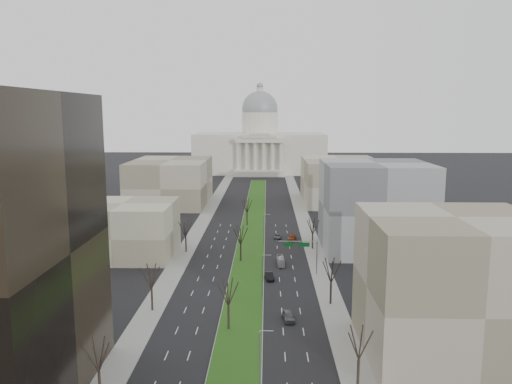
# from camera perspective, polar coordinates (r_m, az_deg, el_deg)

# --- Properties ---
(ground) EXTENTS (600.00, 600.00, 0.00)m
(ground) POSITION_cam_1_polar(r_m,az_deg,el_deg) (166.17, -0.34, -3.88)
(ground) COLOR black
(ground) RESTS_ON ground
(median) EXTENTS (8.00, 222.03, 0.20)m
(median) POSITION_cam_1_polar(r_m,az_deg,el_deg) (165.16, -0.35, -3.92)
(median) COLOR #999993
(median) RESTS_ON ground
(sidewalk_left) EXTENTS (5.00, 330.00, 0.15)m
(sidewalk_left) POSITION_cam_1_polar(r_m,az_deg,el_deg) (143.56, -7.66, -6.04)
(sidewalk_left) COLOR gray
(sidewalk_left) RESTS_ON ground
(sidewalk_right) EXTENTS (5.00, 330.00, 0.15)m
(sidewalk_right) POSITION_cam_1_polar(r_m,az_deg,el_deg) (142.43, 6.47, -6.14)
(sidewalk_right) COLOR gray
(sidewalk_right) RESTS_ON ground
(capitol) EXTENTS (80.00, 46.00, 55.00)m
(capitol) POSITION_cam_1_polar(r_m,az_deg,el_deg) (312.13, 0.43, 5.29)
(capitol) COLOR beige
(capitol) RESTS_ON ground
(building_beige_left) EXTENTS (26.00, 22.00, 14.00)m
(building_beige_left) POSITION_cam_1_polar(r_m,az_deg,el_deg) (135.74, -14.88, -4.14)
(building_beige_left) COLOR gray
(building_beige_left) RESTS_ON ground
(building_tan_right) EXTENTS (26.00, 24.00, 22.00)m
(building_tan_right) POSITION_cam_1_polar(r_m,az_deg,el_deg) (83.43, 21.45, -10.06)
(building_tan_right) COLOR gray
(building_tan_right) RESTS_ON ground
(building_grey_right) EXTENTS (28.00, 26.00, 24.00)m
(building_grey_right) POSITION_cam_1_polar(r_m,az_deg,el_deg) (139.36, 13.44, -1.64)
(building_grey_right) COLOR slate
(building_grey_right) RESTS_ON ground
(building_far_left) EXTENTS (30.00, 40.00, 18.00)m
(building_far_left) POSITION_cam_1_polar(r_m,az_deg,el_deg) (207.62, -9.73, 1.15)
(building_far_left) COLOR gray
(building_far_left) RESTS_ON ground
(building_far_right) EXTENTS (30.00, 40.00, 18.00)m
(building_far_right) POSITION_cam_1_polar(r_m,az_deg,el_deg) (210.96, 9.55, 1.28)
(building_far_right) COLOR gray
(building_far_right) RESTS_ON ground
(tree_left_near) EXTENTS (5.10, 5.10, 9.18)m
(tree_left_near) POSITION_cam_1_polar(r_m,az_deg,el_deg) (70.79, -17.61, -17.23)
(tree_left_near) COLOR black
(tree_left_near) RESTS_ON ground
(tree_left_mid) EXTENTS (5.40, 5.40, 9.72)m
(tree_left_mid) POSITION_cam_1_polar(r_m,az_deg,el_deg) (97.34, -11.89, -9.33)
(tree_left_mid) COLOR black
(tree_left_mid) RESTS_ON ground
(tree_left_far) EXTENTS (5.28, 5.28, 9.50)m
(tree_left_far) POSITION_cam_1_polar(r_m,az_deg,el_deg) (135.15, -8.06, -4.05)
(tree_left_far) COLOR black
(tree_left_far) RESTS_ON ground
(tree_right_near) EXTENTS (5.16, 5.16, 9.29)m
(tree_right_near) POSITION_cam_1_polar(r_m,az_deg,el_deg) (72.00, 11.72, -16.44)
(tree_right_near) COLOR black
(tree_right_near) RESTS_ON ground
(tree_right_mid) EXTENTS (5.52, 5.52, 9.94)m
(tree_right_mid) POSITION_cam_1_polar(r_m,az_deg,el_deg) (99.41, 8.60, -8.75)
(tree_right_mid) COLOR black
(tree_right_mid) RESTS_ON ground
(tree_right_far) EXTENTS (5.04, 5.04, 9.07)m
(tree_right_far) POSITION_cam_1_polar(r_m,az_deg,el_deg) (137.93, 6.50, -3.88)
(tree_right_far) COLOR black
(tree_right_far) RESTS_ON ground
(tree_median_a) EXTENTS (5.40, 5.40, 9.72)m
(tree_median_a) POSITION_cam_1_polar(r_m,az_deg,el_deg) (87.58, -3.18, -11.27)
(tree_median_a) COLOR black
(tree_median_a) RESTS_ON ground
(tree_median_b) EXTENTS (5.40, 5.40, 9.72)m
(tree_median_b) POSITION_cam_1_polar(r_m,az_deg,el_deg) (125.75, -1.77, -4.89)
(tree_median_b) COLOR black
(tree_median_b) RESTS_ON ground
(tree_median_c) EXTENTS (5.40, 5.40, 9.72)m
(tree_median_c) POSITION_cam_1_polar(r_m,az_deg,el_deg) (164.79, -1.04, -1.50)
(tree_median_c) COLOR black
(tree_median_c) RESTS_ON ground
(streetlamp_median_a) EXTENTS (1.90, 0.20, 9.16)m
(streetlamp_median_a) POSITION_cam_1_polar(r_m,az_deg,el_deg) (69.96, 0.47, -18.76)
(streetlamp_median_a) COLOR gray
(streetlamp_median_a) RESTS_ON ground
(streetlamp_median_b) EXTENTS (1.90, 0.20, 9.16)m
(streetlamp_median_b) POSITION_cam_1_polar(r_m,az_deg,el_deg) (102.20, 0.75, -9.52)
(streetlamp_median_b) COLOR gray
(streetlamp_median_b) RESTS_ON ground
(streetlamp_median_c) EXTENTS (1.90, 0.20, 9.16)m
(streetlamp_median_c) POSITION_cam_1_polar(r_m,az_deg,el_deg) (140.67, 0.90, -4.28)
(streetlamp_median_c) COLOR gray
(streetlamp_median_c) RESTS_ON ground
(mast_arm_signs) EXTENTS (9.12, 0.24, 8.09)m
(mast_arm_signs) POSITION_cam_1_polar(r_m,az_deg,el_deg) (116.51, 5.64, -6.53)
(mast_arm_signs) COLOR gray
(mast_arm_signs) RESTS_ON ground
(car_grey_near) EXTENTS (2.47, 5.01, 1.64)m
(car_grey_near) POSITION_cam_1_polar(r_m,az_deg,el_deg) (93.69, 3.72, -13.94)
(car_grey_near) COLOR #52555A
(car_grey_near) RESTS_ON ground
(car_black) EXTENTS (2.35, 4.93, 1.56)m
(car_black) POSITION_cam_1_polar(r_m,az_deg,el_deg) (114.53, 1.53, -9.56)
(car_black) COLOR black
(car_black) RESTS_ON ground
(car_red) EXTENTS (2.99, 5.53, 1.52)m
(car_red) POSITION_cam_1_polar(r_m,az_deg,el_deg) (148.17, 4.13, -5.22)
(car_red) COLOR maroon
(car_red) RESTS_ON ground
(car_grey_far) EXTENTS (2.21, 4.50, 1.23)m
(car_grey_far) POSITION_cam_1_polar(r_m,az_deg,el_deg) (150.07, 2.49, -5.08)
(car_grey_far) COLOR #54555C
(car_grey_far) RESTS_ON ground
(box_van) EXTENTS (1.89, 7.02, 1.94)m
(box_van) POSITION_cam_1_polar(r_m,az_deg,el_deg) (125.04, 2.83, -7.85)
(box_van) COLOR #BBBBBB
(box_van) RESTS_ON ground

